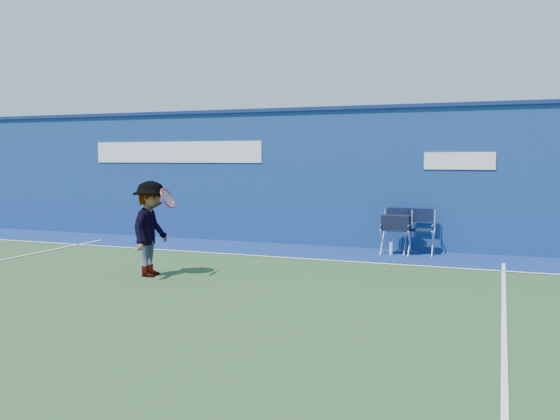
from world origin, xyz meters
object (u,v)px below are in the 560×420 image
at_px(water_bottle, 391,249).
at_px(tennis_player, 151,229).
at_px(directors_chair_right, 419,240).
at_px(directors_chair_left, 396,235).

bearing_deg(water_bottle, tennis_player, -133.51).
xyz_separation_m(directors_chair_right, tennis_player, (-3.88, -3.83, 0.50)).
relative_size(directors_chair_left, directors_chair_right, 1.02).
distance_m(directors_chair_left, water_bottle, 0.30).
bearing_deg(tennis_player, directors_chair_right, 44.62).
bearing_deg(directors_chair_right, tennis_player, -135.38).
bearing_deg(directors_chair_left, directors_chair_right, 22.76).
bearing_deg(directors_chair_right, directors_chair_left, -157.24).
distance_m(directors_chair_left, tennis_player, 5.03).
relative_size(directors_chair_left, tennis_player, 0.59).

